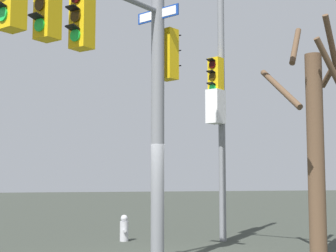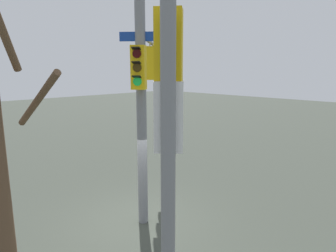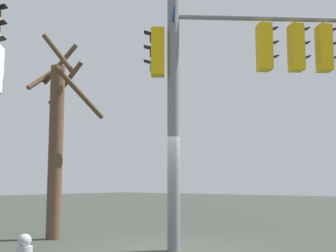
# 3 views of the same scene
# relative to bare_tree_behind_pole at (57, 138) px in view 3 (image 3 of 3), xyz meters

# --- Properties ---
(ground_plane) EXTENTS (80.00, 80.00, 0.00)m
(ground_plane) POSITION_rel_bare_tree_behind_pole_xyz_m (0.43, -3.48, -2.67)
(ground_plane) COLOR #32372F
(main_signal_pole_assembly) EXTENTS (3.53, 5.24, 8.24)m
(main_signal_pole_assembly) POSITION_rel_bare_tree_behind_pole_xyz_m (1.05, -4.33, 1.89)
(main_signal_pole_assembly) COLOR slate
(main_signal_pole_assembly) RESTS_ON ground
(bare_tree_behind_pole) EXTENTS (1.79, 1.67, 5.43)m
(bare_tree_behind_pole) POSITION_rel_bare_tree_behind_pole_xyz_m (0.00, 0.00, 0.00)
(bare_tree_behind_pole) COLOR brown
(bare_tree_behind_pole) RESTS_ON ground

